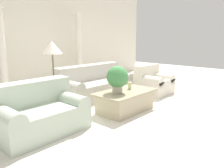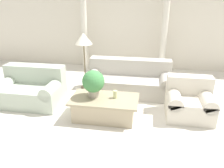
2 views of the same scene
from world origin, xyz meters
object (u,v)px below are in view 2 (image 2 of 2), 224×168
(loveseat, at_px, (32,89))
(floor_lamp, at_px, (84,41))
(coffee_table, at_px, (105,108))
(sofa_long, at_px, (129,80))
(potted_plant, at_px, (93,82))
(armchair, at_px, (189,101))

(loveseat, relative_size, floor_lamp, 0.96)
(loveseat, xyz_separation_m, coffee_table, (1.77, -0.40, -0.11))
(loveseat, bearing_deg, sofa_long, 23.27)
(floor_lamp, bearing_deg, potted_plant, -67.24)
(loveseat, bearing_deg, floor_lamp, 46.27)
(loveseat, xyz_separation_m, armchair, (3.44, -0.04, -0.01))
(loveseat, relative_size, armchair, 1.55)
(sofa_long, distance_m, armchair, 1.62)
(sofa_long, relative_size, floor_lamp, 1.41)
(loveseat, bearing_deg, potted_plant, -13.24)
(sofa_long, distance_m, floor_lamp, 1.49)
(coffee_table, relative_size, armchair, 1.48)
(potted_plant, relative_size, armchair, 0.61)
(coffee_table, xyz_separation_m, armchair, (1.67, 0.36, 0.11))
(loveseat, height_order, coffee_table, loveseat)
(sofa_long, height_order, loveseat, same)
(potted_plant, height_order, floor_lamp, floor_lamp)
(floor_lamp, bearing_deg, loveseat, -133.73)
(armchair, bearing_deg, potted_plant, -170.16)
(coffee_table, height_order, armchair, armchair)
(coffee_table, distance_m, armchair, 1.71)
(sofa_long, xyz_separation_m, coffee_table, (-0.36, -1.32, -0.11))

